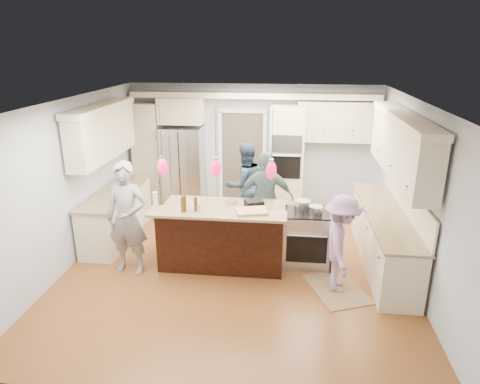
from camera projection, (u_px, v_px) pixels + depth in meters
The scene contains 23 objects.
ground_plane at pixel (238, 263), 7.24m from camera, with size 6.00×6.00×0.00m, color brown.
room_shell at pixel (237, 159), 6.65m from camera, with size 5.54×6.04×2.72m.
refrigerator at pixel (183, 167), 9.59m from camera, with size 0.90×0.70×1.80m, color #B7B7BC.
oven_column at pixel (287, 159), 9.28m from camera, with size 0.72×0.69×2.30m.
back_upper_cabinets at pixel (219, 133), 9.37m from camera, with size 5.30×0.61×2.54m.
right_counter_run at pixel (390, 204), 6.91m from camera, with size 0.64×3.10×2.51m.
left_cabinets at pixel (112, 184), 7.91m from camera, with size 0.64×2.30×2.51m.
kitchen_island at pixel (223, 234), 7.18m from camera, with size 2.10×1.46×1.12m.
island_range at pixel (308, 238), 7.10m from camera, with size 0.82×0.71×0.92m.
pendant_lights at pixel (216, 168), 6.20m from camera, with size 1.75×0.15×1.03m.
person_bar_end at pixel (127, 218), 6.70m from camera, with size 0.67×0.44×1.84m, color gray.
person_far_left at pixel (245, 185), 8.46m from camera, with size 0.84×0.65×1.72m, color #283A4E.
person_far_right at pixel (266, 199), 7.71m from camera, with size 1.02×0.42×1.74m, color #4C6A68.
person_range_side at pixel (341, 244), 6.24m from camera, with size 0.96×0.55×1.49m, color #9877A0.
floor_rug at pixel (337, 289), 6.46m from camera, with size 0.71×1.04×0.01m, color olive.
water_bottle at pixel (155, 201), 6.43m from camera, with size 0.07×0.07×0.29m, color silver.
beer_bottle_a at pixel (184, 204), 6.39m from camera, with size 0.06×0.06×0.26m, color #4E2E0E.
beer_bottle_b at pixel (183, 205), 6.38m from camera, with size 0.06×0.06×0.23m, color #4E2E0E.
beer_bottle_c at pixel (196, 204), 6.42m from camera, with size 0.06×0.06×0.22m, color #4E2E0E.
drink_can at pixel (199, 209), 6.39m from camera, with size 0.06×0.06×0.11m, color #B7B7BC.
cutting_board at pixel (251, 211), 6.40m from camera, with size 0.46×0.33×0.04m, color tan.
pot_large at pixel (302, 205), 7.06m from camera, with size 0.26×0.26×0.15m, color #B7B7BC.
pot_small at pixel (316, 209), 6.91m from camera, with size 0.23×0.23×0.11m, color #B7B7BC.
Camera 1 is at (0.79, -6.40, 3.51)m, focal length 32.00 mm.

